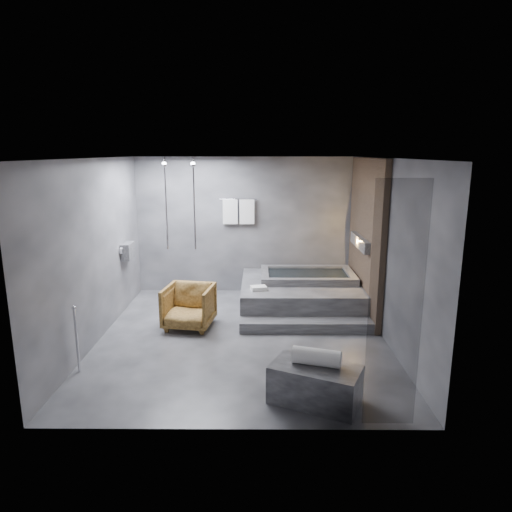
{
  "coord_description": "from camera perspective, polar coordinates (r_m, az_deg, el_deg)",
  "views": [
    {
      "loc": [
        0.27,
        -6.83,
        2.89
      ],
      "look_at": [
        0.22,
        0.3,
        1.26
      ],
      "focal_mm": 32.0,
      "sensor_mm": 36.0,
      "label": 1
    }
  ],
  "objects": [
    {
      "name": "concrete_bench",
      "position": [
        5.6,
        7.41,
        -15.61
      ],
      "size": [
        1.16,
        0.94,
        0.46
      ],
      "primitive_type": "cube",
      "rotation": [
        0.0,
        0.0,
        -0.43
      ],
      "color": "#333335",
      "rests_on": "ground"
    },
    {
      "name": "deck_towel",
      "position": [
        8.09,
        0.32,
        -4.04
      ],
      "size": [
        0.3,
        0.25,
        0.07
      ],
      "primitive_type": "cube",
      "rotation": [
        0.0,
        0.0,
        0.22
      ],
      "color": "white",
      "rests_on": "tub_deck"
    },
    {
      "name": "driftwood_chair",
      "position": [
        7.76,
        -8.38,
        -6.26
      ],
      "size": [
        0.89,
        0.9,
        0.72
      ],
      "primitive_type": "imported",
      "rotation": [
        0.0,
        0.0,
        -0.15
      ],
      "color": "#4D3313",
      "rests_on": "ground"
    },
    {
      "name": "rolled_towel",
      "position": [
        5.48,
        7.56,
        -12.4
      ],
      "size": [
        0.6,
        0.36,
        0.2
      ],
      "primitive_type": "cylinder",
      "rotation": [
        0.0,
        1.57,
        -0.3
      ],
      "color": "white",
      "rests_on": "concrete_bench"
    },
    {
      "name": "tub_deck",
      "position": [
        8.72,
        5.53,
        -4.79
      ],
      "size": [
        2.2,
        2.0,
        0.5
      ],
      "primitive_type": "cube",
      "color": "#363638",
      "rests_on": "ground"
    },
    {
      "name": "tub_step",
      "position": [
        7.67,
        6.28,
        -8.61
      ],
      "size": [
        2.2,
        0.36,
        0.18
      ],
      "primitive_type": "cube",
      "color": "#363638",
      "rests_on": "ground"
    },
    {
      "name": "room",
      "position": [
        7.17,
        1.4,
        3.57
      ],
      "size": [
        5.0,
        5.04,
        2.82
      ],
      "color": "#303033",
      "rests_on": "ground"
    }
  ]
}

